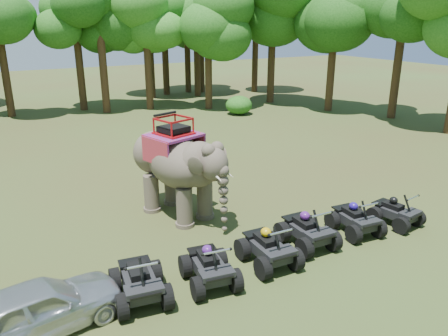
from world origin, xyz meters
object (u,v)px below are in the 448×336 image
at_px(atv_5, 396,208).
at_px(atv_2, 269,243).
at_px(atv_3, 308,226).
at_px(elephant, 177,166).
at_px(parked_car, 39,308).
at_px(atv_0, 139,276).
at_px(atv_1, 209,262).
at_px(atv_4, 356,215).

bearing_deg(atv_5, atv_2, 172.24).
bearing_deg(atv_5, atv_3, 167.32).
height_order(elephant, parked_car, elephant).
bearing_deg(atv_0, elephant, 63.78).
xyz_separation_m(atv_3, atv_5, (3.59, -0.29, -0.08)).
relative_size(atv_1, atv_2, 0.97).
xyz_separation_m(atv_2, atv_4, (3.58, 0.23, -0.04)).
bearing_deg(atv_3, atv_4, -0.57).
bearing_deg(atv_5, elephant, 136.66).
bearing_deg(atv_4, atv_1, -171.90).
distance_m(atv_2, atv_3, 1.69).
xyz_separation_m(atv_0, atv_3, (5.39, 0.15, -0.00)).
bearing_deg(atv_5, atv_0, 171.10).
distance_m(atv_4, atv_5, 1.68).
bearing_deg(atv_3, atv_5, -2.76).
bearing_deg(atv_4, atv_5, -2.02).
bearing_deg(atv_2, atv_5, 2.68).
xyz_separation_m(atv_0, atv_2, (3.73, -0.16, -0.01)).
xyz_separation_m(elephant, atv_2, (0.89, -4.38, -1.14)).
relative_size(elephant, atv_3, 2.39).
bearing_deg(atv_2, atv_1, -176.10).
distance_m(atv_0, atv_3, 5.39).
bearing_deg(atv_1, atv_3, 14.12).
bearing_deg(parked_car, atv_1, -102.25).
height_order(atv_0, atv_4, atv_0).
bearing_deg(parked_car, atv_3, -98.67).
relative_size(parked_car, atv_5, 2.33).
distance_m(parked_car, atv_4, 9.63).
bearing_deg(atv_2, elephant, 104.00).
xyz_separation_m(atv_3, atv_4, (1.92, -0.08, -0.04)).
xyz_separation_m(atv_1, atv_5, (7.15, 0.07, -0.05)).
distance_m(elephant, atv_4, 6.21).
relative_size(atv_0, atv_4, 1.07).
distance_m(atv_0, atv_5, 8.98).
distance_m(atv_3, atv_4, 1.93).
distance_m(parked_car, atv_3, 7.71).
distance_m(parked_car, atv_2, 6.05).
xyz_separation_m(atv_0, atv_1, (1.83, -0.21, -0.03)).
bearing_deg(atv_1, atv_4, 11.21).
relative_size(elephant, atv_2, 2.41).
distance_m(elephant, parked_car, 6.81).
height_order(atv_4, atv_5, atv_4).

